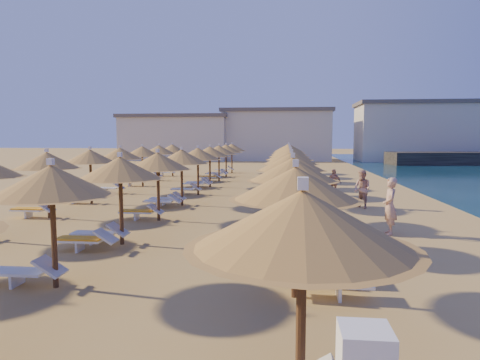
# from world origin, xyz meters

# --- Properties ---
(ground) EXTENTS (220.00, 220.00, 0.00)m
(ground) POSITION_xyz_m (0.00, 0.00, 0.00)
(ground) COLOR tan
(ground) RESTS_ON ground
(hotel_blocks) EXTENTS (48.88, 9.79, 8.10)m
(hotel_blocks) POSITION_xyz_m (3.41, 46.05, 3.70)
(hotel_blocks) COLOR beige
(hotel_blocks) RESTS_ON ground
(parasol_row_east) EXTENTS (2.69, 40.62, 2.82)m
(parasol_row_east) POSITION_xyz_m (2.35, 4.44, 2.29)
(parasol_row_east) COLOR brown
(parasol_row_east) RESTS_ON ground
(parasol_row_west) EXTENTS (2.69, 40.62, 2.82)m
(parasol_row_west) POSITION_xyz_m (-2.80, 4.44, 2.29)
(parasol_row_west) COLOR brown
(parasol_row_west) RESTS_ON ground
(parasol_row_inland) EXTENTS (2.69, 29.24, 2.82)m
(parasol_row_inland) POSITION_xyz_m (-7.36, 6.33, 2.29)
(parasol_row_inland) COLOR brown
(parasol_row_inland) RESTS_ON ground
(loungers) EXTENTS (12.84, 39.38, 0.66)m
(loungers) POSITION_xyz_m (-1.68, 4.71, 0.34)
(loungers) COLOR white
(loungers) RESTS_ON ground
(beachgoer_b) EXTENTS (1.05, 1.09, 1.77)m
(beachgoer_b) POSITION_xyz_m (5.66, 4.54, 0.89)
(beachgoer_b) COLOR tan
(beachgoer_b) RESTS_ON ground
(beachgoer_a) EXTENTS (0.50, 0.73, 1.93)m
(beachgoer_a) POSITION_xyz_m (5.64, -0.87, 0.96)
(beachgoer_a) COLOR tan
(beachgoer_a) RESTS_ON ground
(beachgoer_c) EXTENTS (0.97, 0.78, 1.54)m
(beachgoer_c) POSITION_xyz_m (4.77, 8.31, 0.77)
(beachgoer_c) COLOR tan
(beachgoer_c) RESTS_ON ground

